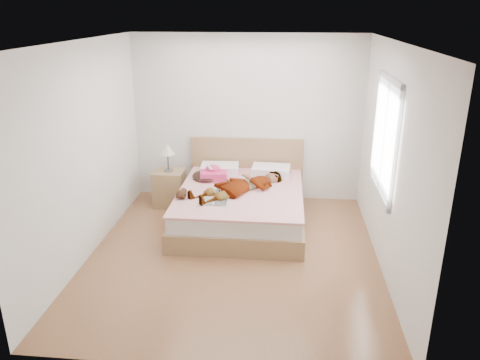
{
  "coord_description": "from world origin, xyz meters",
  "views": [
    {
      "loc": [
        0.6,
        -5.19,
        2.94
      ],
      "look_at": [
        0.0,
        0.85,
        0.7
      ],
      "focal_mm": 35.0,
      "sensor_mm": 36.0,
      "label": 1
    }
  ],
  "objects": [
    {
      "name": "woman",
      "position": [
        -0.0,
        0.95,
        0.62
      ],
      "size": [
        1.52,
        1.47,
        0.21
      ],
      "primitive_type": "imported",
      "rotation": [
        0.0,
        0.0,
        -0.82
      ],
      "color": "white",
      "rests_on": "bed"
    },
    {
      "name": "room_shell",
      "position": [
        1.77,
        0.3,
        1.5
      ],
      "size": [
        4.0,
        4.0,
        4.0
      ],
      "color": "white",
      "rests_on": "ground"
    },
    {
      "name": "coffee_mug",
      "position": [
        -0.33,
        0.76,
        0.56
      ],
      "size": [
        0.12,
        0.08,
        0.09
      ],
      "color": "white",
      "rests_on": "bed"
    },
    {
      "name": "magazine",
      "position": [
        -0.31,
        0.47,
        0.52
      ],
      "size": [
        0.4,
        0.27,
        0.02
      ],
      "color": "white",
      "rests_on": "bed"
    },
    {
      "name": "hair",
      "position": [
        -0.57,
        1.4,
        0.55
      ],
      "size": [
        0.51,
        0.58,
        0.07
      ],
      "primitive_type": "ellipsoid",
      "rotation": [
        0.0,
        0.0,
        0.23
      ],
      "color": "black",
      "rests_on": "bed"
    },
    {
      "name": "plush_toy",
      "position": [
        -0.77,
        0.58,
        0.57
      ],
      "size": [
        0.16,
        0.23,
        0.12
      ],
      "color": "black",
      "rests_on": "bed"
    },
    {
      "name": "towel",
      "position": [
        -0.45,
        1.38,
        0.59
      ],
      "size": [
        0.43,
        0.36,
        0.21
      ],
      "color": "#DF3C81",
      "rests_on": "bed"
    },
    {
      "name": "bed",
      "position": [
        0.0,
        1.04,
        0.28
      ],
      "size": [
        1.8,
        2.08,
        1.0
      ],
      "color": "brown",
      "rests_on": "ground"
    },
    {
      "name": "phone",
      "position": [
        -0.5,
        1.35,
        0.7
      ],
      "size": [
        0.1,
        0.1,
        0.05
      ],
      "primitive_type": "cube",
      "rotation": [
        0.44,
        0.0,
        0.75
      ],
      "color": "silver",
      "rests_on": "bed"
    },
    {
      "name": "nightstand",
      "position": [
        -1.18,
        1.51,
        0.33
      ],
      "size": [
        0.47,
        0.42,
        1.0
      ],
      "color": "olive",
      "rests_on": "ground"
    },
    {
      "name": "ground",
      "position": [
        0.0,
        0.0,
        0.0
      ],
      "size": [
        4.0,
        4.0,
        0.0
      ],
      "primitive_type": "plane",
      "color": "#4C2C17",
      "rests_on": "ground"
    }
  ]
}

